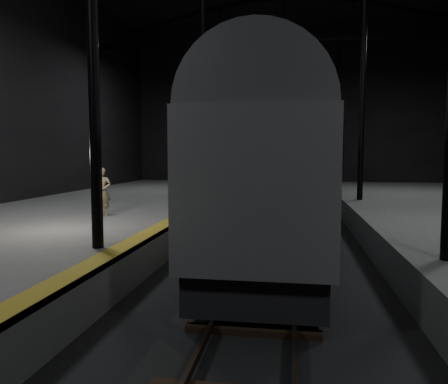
# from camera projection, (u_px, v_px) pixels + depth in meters

# --- Properties ---
(ground) EXTENTS (44.00, 44.00, 0.00)m
(ground) POSITION_uv_depth(u_px,v_px,m) (271.00, 256.00, 13.57)
(ground) COLOR black
(ground) RESTS_ON ground
(platform_left) EXTENTS (9.00, 43.80, 1.00)m
(platform_left) POSITION_uv_depth(u_px,v_px,m) (48.00, 233.00, 14.70)
(platform_left) COLOR #50504D
(platform_left) RESTS_ON ground
(tactile_strip) EXTENTS (0.50, 43.80, 0.01)m
(tactile_strip) POSITION_uv_depth(u_px,v_px,m) (169.00, 222.00, 13.99)
(tactile_strip) COLOR olive
(tactile_strip) RESTS_ON platform_left
(track) EXTENTS (2.40, 43.00, 0.24)m
(track) POSITION_uv_depth(u_px,v_px,m) (271.00, 254.00, 13.56)
(track) COLOR #3F3328
(track) RESTS_ON ground
(train) EXTENTS (2.97, 19.80, 5.29)m
(train) POSITION_uv_depth(u_px,v_px,m) (276.00, 160.00, 16.90)
(train) COLOR #A7ABAF
(train) RESTS_ON ground
(woman) EXTENTS (0.72, 0.58, 1.71)m
(woman) POSITION_uv_depth(u_px,v_px,m) (102.00, 192.00, 15.33)
(woman) COLOR #9A895E
(woman) RESTS_ON platform_left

